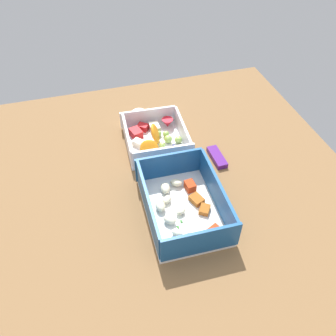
{
  "coord_description": "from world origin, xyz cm",
  "views": [
    {
      "loc": [
        50.69,
        -14.85,
        57.15
      ],
      "look_at": [
        -1.26,
        0.04,
        4.0
      ],
      "focal_mm": 37.3,
      "sensor_mm": 36.0,
      "label": 1
    }
  ],
  "objects_px": {
    "paper_cup_liner": "(139,115)",
    "pasta_container": "(183,205)",
    "candy_bar": "(217,157)",
    "fruit_bowl": "(155,138)"
  },
  "relations": [
    {
      "from": "pasta_container",
      "to": "candy_bar",
      "type": "xyz_separation_m",
      "value": [
        -0.13,
        0.12,
        -0.02
      ]
    },
    {
      "from": "fruit_bowl",
      "to": "candy_bar",
      "type": "bearing_deg",
      "value": 52.94
    },
    {
      "from": "candy_bar",
      "to": "paper_cup_liner",
      "type": "distance_m",
      "value": 0.25
    },
    {
      "from": "fruit_bowl",
      "to": "paper_cup_liner",
      "type": "height_order",
      "value": "fruit_bowl"
    },
    {
      "from": "pasta_container",
      "to": "paper_cup_liner",
      "type": "bearing_deg",
      "value": -175.95
    },
    {
      "from": "pasta_container",
      "to": "candy_bar",
      "type": "distance_m",
      "value": 0.18
    },
    {
      "from": "candy_bar",
      "to": "fruit_bowl",
      "type": "bearing_deg",
      "value": -127.06
    },
    {
      "from": "paper_cup_liner",
      "to": "pasta_container",
      "type": "bearing_deg",
      "value": 2.7
    },
    {
      "from": "candy_bar",
      "to": "paper_cup_liner",
      "type": "xyz_separation_m",
      "value": [
        -0.21,
        -0.14,
        0.0
      ]
    },
    {
      "from": "pasta_container",
      "to": "candy_bar",
      "type": "relative_size",
      "value": 3.01
    }
  ]
}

